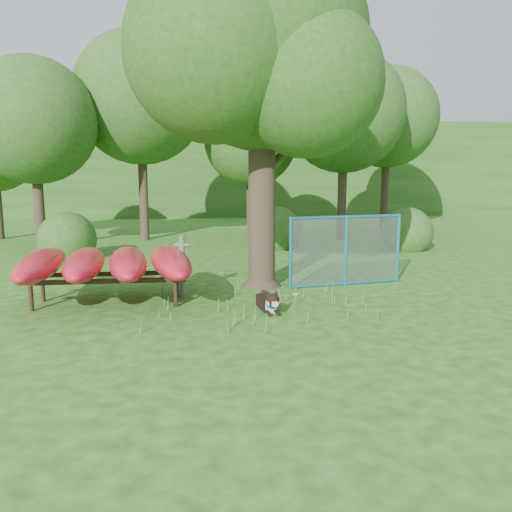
{
  "coord_description": "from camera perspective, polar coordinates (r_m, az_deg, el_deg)",
  "views": [
    {
      "loc": [
        -1.09,
        -8.76,
        2.64
      ],
      "look_at": [
        0.2,
        1.2,
        1.0
      ],
      "focal_mm": 35.0,
      "sensor_mm": 36.0,
      "label": 1
    }
  ],
  "objects": [
    {
      "name": "shrub_right",
      "position": [
        18.59,
        16.8,
        0.71
      ],
      "size": [
        1.8,
        1.8,
        1.8
      ],
      "primitive_type": "sphere",
      "color": "#244F19",
      "rests_on": "ground"
    },
    {
      "name": "shrub_left",
      "position": [
        16.93,
        -20.64,
        -0.29
      ],
      "size": [
        1.8,
        1.8,
        1.8
      ],
      "primitive_type": "sphere",
      "color": "#244F19",
      "rests_on": "ground"
    },
    {
      "name": "wildflower_clump",
      "position": [
        10.3,
        4.52,
        -4.49
      ],
      "size": [
        0.11,
        0.12,
        0.24
      ],
      "rotation": [
        0.0,
        0.0,
        -0.36
      ],
      "color": "#478E2E",
      "rests_on": "ground"
    },
    {
      "name": "oak_tree",
      "position": [
        12.02,
        0.42,
        21.97
      ],
      "size": [
        5.91,
        5.42,
        7.92
      ],
      "rotation": [
        0.0,
        0.0,
        0.31
      ],
      "color": "#31251B",
      "rests_on": "ground"
    },
    {
      "name": "wooden_post",
      "position": [
        11.0,
        -8.4,
        -0.95
      ],
      "size": [
        0.37,
        0.18,
        1.34
      ],
      "rotation": [
        0.0,
        0.0,
        -0.3
      ],
      "color": "brown",
      "rests_on": "ground"
    },
    {
      "name": "bg_tree_d",
      "position": [
        20.82,
        10.06,
        15.88
      ],
      "size": [
        4.8,
        4.8,
        7.5
      ],
      "color": "#31251B",
      "rests_on": "ground"
    },
    {
      "name": "fence_section",
      "position": [
        12.1,
        10.24,
        0.62
      ],
      "size": [
        2.87,
        0.52,
        2.82
      ],
      "rotation": [
        0.0,
        0.0,
        0.16
      ],
      "color": "teal",
      "rests_on": "ground"
    },
    {
      "name": "wooded_hillside",
      "position": [
        36.78,
        -5.78,
        9.8
      ],
      "size": [
        80.0,
        12.0,
        6.0
      ],
      "primitive_type": "cube",
      "color": "#244F19",
      "rests_on": "ground"
    },
    {
      "name": "bg_tree_e",
      "position": [
        24.65,
        14.81,
        15.02
      ],
      "size": [
        4.6,
        4.6,
        7.55
      ],
      "color": "#31251B",
      "rests_on": "ground"
    },
    {
      "name": "husky_dog",
      "position": [
        9.79,
        1.45,
        -5.32
      ],
      "size": [
        0.36,
        1.12,
        0.5
      ],
      "rotation": [
        0.0,
        0.0,
        0.11
      ],
      "color": "black",
      "rests_on": "ground"
    },
    {
      "name": "bg_tree_b",
      "position": [
        21.06,
        -13.11,
        17.16
      ],
      "size": [
        5.2,
        5.2,
        8.22
      ],
      "color": "#31251B",
      "rests_on": "ground"
    },
    {
      "name": "bg_tree_c",
      "position": [
        21.96,
        -0.62,
        13.11
      ],
      "size": [
        4.0,
        4.0,
        6.12
      ],
      "color": "#31251B",
      "rests_on": "ground"
    },
    {
      "name": "kayak_rack",
      "position": [
        10.62,
        -16.72,
        -0.8
      ],
      "size": [
        3.68,
        3.31,
        1.12
      ],
      "rotation": [
        0.0,
        0.0,
        -0.01
      ],
      "color": "black",
      "rests_on": "ground"
    },
    {
      "name": "shrub_mid",
      "position": [
        18.22,
        2.45,
        0.94
      ],
      "size": [
        1.8,
        1.8,
        1.8
      ],
      "primitive_type": "sphere",
      "color": "#244F19",
      "rests_on": "ground"
    },
    {
      "name": "ground",
      "position": [
        9.21,
        -0.27,
        -7.38
      ],
      "size": [
        80.0,
        80.0,
        0.0
      ],
      "primitive_type": "plane",
      "color": "#1E5410",
      "rests_on": "ground"
    },
    {
      "name": "bg_tree_a",
      "position": [
        19.61,
        -24.12,
        13.89
      ],
      "size": [
        4.4,
        4.4,
        6.7
      ],
      "color": "#31251B",
      "rests_on": "ground"
    }
  ]
}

